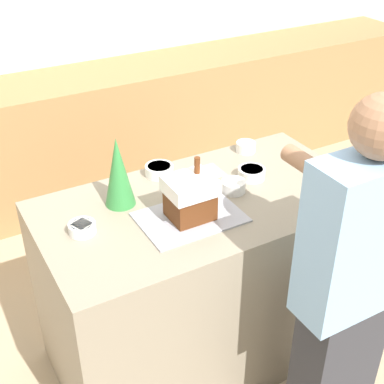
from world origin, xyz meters
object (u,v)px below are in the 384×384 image
at_px(gingerbread_house, 190,197).
at_px(candy_bowl_front_corner, 252,173).
at_px(decorative_tree, 118,172).
at_px(baking_tray, 190,217).
at_px(candy_bowl_far_right, 159,170).
at_px(person, 348,292).
at_px(candy_bowl_near_tray_right, 246,146).
at_px(candy_bowl_near_tray_left, 233,185).
at_px(cookbook, 201,176).
at_px(candy_bowl_far_left, 82,228).

distance_m(gingerbread_house, candy_bowl_front_corner, 0.44).
bearing_deg(candy_bowl_front_corner, decorative_tree, 171.37).
xyz_separation_m(baking_tray, candy_bowl_far_right, (0.05, 0.39, 0.02)).
height_order(candy_bowl_far_right, person, person).
bearing_deg(person, candy_bowl_far_right, 106.56).
xyz_separation_m(candy_bowl_near_tray_right, candy_bowl_far_right, (-0.49, 0.00, -0.00)).
relative_size(gingerbread_house, candy_bowl_near_tray_left, 2.28).
height_order(candy_bowl_front_corner, cookbook, candy_bowl_front_corner).
bearing_deg(candy_bowl_far_left, baking_tray, -16.00).
bearing_deg(candy_bowl_far_left, candy_bowl_front_corner, 2.05).
distance_m(baking_tray, candy_bowl_far_left, 0.44).
xyz_separation_m(candy_bowl_far_right, cookbook, (0.16, -0.12, -0.02)).
xyz_separation_m(candy_bowl_near_tray_left, candy_bowl_far_right, (-0.22, 0.29, -0.00)).
distance_m(baking_tray, gingerbread_house, 0.10).
bearing_deg(candy_bowl_near_tray_right, candy_bowl_near_tray_left, -132.71).
relative_size(gingerbread_house, candy_bowl_near_tray_right, 2.54).
distance_m(baking_tray, candy_bowl_front_corner, 0.44).
bearing_deg(candy_bowl_front_corner, candy_bowl_far_left, -177.95).
relative_size(candy_bowl_far_left, candy_bowl_far_right, 0.82).
bearing_deg(baking_tray, candy_bowl_far_right, 82.68).
relative_size(candy_bowl_near_tray_left, candy_bowl_far_right, 0.83).
height_order(baking_tray, person, person).
height_order(baking_tray, decorative_tree, decorative_tree).
relative_size(baking_tray, candy_bowl_far_right, 3.17).
height_order(candy_bowl_far_left, candy_bowl_far_right, candy_bowl_far_right).
xyz_separation_m(candy_bowl_near_tray_right, candy_bowl_front_corner, (-0.13, -0.23, -0.00)).
distance_m(decorative_tree, cookbook, 0.44).
distance_m(candy_bowl_far_left, cookbook, 0.65).
bearing_deg(gingerbread_house, person, -60.08).
xyz_separation_m(cookbook, person, (0.13, -0.85, -0.10)).
bearing_deg(candy_bowl_far_right, cookbook, -37.47).
relative_size(cookbook, person, 0.13).
relative_size(gingerbread_house, candy_bowl_front_corner, 1.97).
height_order(candy_bowl_far_left, person, person).
bearing_deg(candy_bowl_near_tray_right, candy_bowl_far_left, -164.65).
height_order(candy_bowl_near_tray_right, candy_bowl_far_right, candy_bowl_near_tray_right).
bearing_deg(candy_bowl_near_tray_right, gingerbread_house, -144.50).
relative_size(candy_bowl_front_corner, candy_bowl_far_right, 0.96).
xyz_separation_m(baking_tray, gingerbread_house, (0.00, 0.00, 0.10)).
relative_size(baking_tray, candy_bowl_front_corner, 3.31).
bearing_deg(gingerbread_house, candy_bowl_front_corner, 20.10).
height_order(baking_tray, cookbook, cookbook).
height_order(gingerbread_house, cookbook, gingerbread_house).
bearing_deg(cookbook, candy_bowl_near_tray_right, 20.01).
bearing_deg(gingerbread_house, candy_bowl_near_tray_right, 35.50).
distance_m(cookbook, person, 0.87).
distance_m(candy_bowl_near_tray_left, cookbook, 0.18).
bearing_deg(person, candy_bowl_far_left, 137.01).
xyz_separation_m(baking_tray, candy_bowl_far_left, (-0.42, 0.12, 0.02)).
relative_size(baking_tray, decorative_tree, 1.35).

